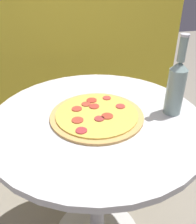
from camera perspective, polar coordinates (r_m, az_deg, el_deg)
name	(u,v)px	position (r m, az deg, el deg)	size (l,w,h in m)	color
table	(97,156)	(1.06, -0.25, -9.97)	(0.81, 0.81, 0.77)	silver
fence_panel	(73,66)	(1.62, -5.85, 10.45)	(1.39, 0.04, 1.40)	gold
pizza	(98,115)	(0.94, -0.03, -0.62)	(0.35, 0.35, 0.02)	tan
beer_bottle	(176,85)	(0.96, 17.43, 5.82)	(0.07, 0.07, 0.30)	gray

